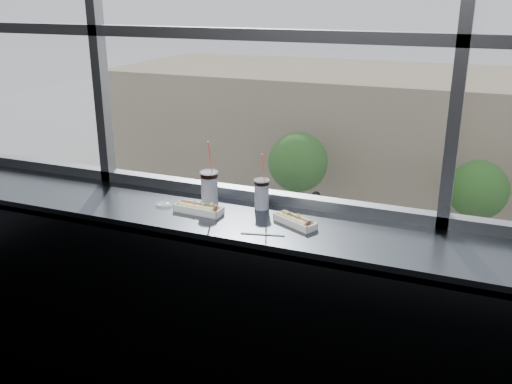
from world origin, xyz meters
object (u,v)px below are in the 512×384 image
at_px(pedestrian_b, 460,234).
at_px(soda_cup_left, 209,187).
at_px(pedestrian_a, 316,203).
at_px(car_near_a, 127,279).
at_px(hotdog_tray_left, 199,208).
at_px(hotdog_tray_right, 295,220).
at_px(wrapper, 164,204).
at_px(car_far_b, 500,267).
at_px(loose_straw, 263,234).
at_px(soda_cup_right, 262,193).
at_px(tree_center, 478,190).
at_px(tree_left, 298,163).
at_px(car_near_c, 434,343).
at_px(car_far_a, 250,226).
at_px(car_near_b, 222,300).

bearing_deg(pedestrian_b, soda_cup_left, 88.35).
bearing_deg(pedestrian_a, car_near_a, 158.51).
relative_size(hotdog_tray_left, car_near_a, 0.04).
height_order(hotdog_tray_left, hotdog_tray_right, hotdog_tray_left).
bearing_deg(wrapper, car_far_b, 82.93).
distance_m(loose_straw, pedestrian_a, 32.10).
bearing_deg(wrapper, soda_cup_right, 18.58).
height_order(hotdog_tray_right, pedestrian_b, hotdog_tray_right).
relative_size(car_far_b, pedestrian_b, 2.99).
bearing_deg(tree_center, hotdog_tray_right, -91.77).
height_order(car_near_a, tree_left, tree_left).
height_order(hotdog_tray_left, car_far_b, hotdog_tray_left).
xyz_separation_m(hotdog_tray_left, car_near_c, (0.59, 16.30, -10.92)).
bearing_deg(pedestrian_b, soda_cup_right, 88.93).
xyz_separation_m(soda_cup_right, tree_left, (-8.91, 28.12, -8.43)).
xyz_separation_m(wrapper, car_near_c, (0.81, 16.29, -10.90)).
relative_size(car_near_c, car_far_a, 1.15).
bearing_deg(car_near_a, tree_center, -42.65).
height_order(hotdog_tray_left, car_far_a, hotdog_tray_left).
bearing_deg(car_near_b, pedestrian_a, 0.85).
bearing_deg(soda_cup_right, pedestrian_b, 88.93).
bearing_deg(car_near_c, pedestrian_b, -6.75).
bearing_deg(car_far_b, car_near_c, 166.52).
distance_m(soda_cup_left, car_near_b, 21.14).
distance_m(soda_cup_left, pedestrian_a, 31.79).
distance_m(car_near_c, car_near_a, 13.19).
bearing_deg(hotdog_tray_left, car_near_b, 119.37).
bearing_deg(car_near_a, car_near_c, -83.26).
height_order(tree_left, tree_center, tree_left).
relative_size(soda_cup_right, tree_left, 0.06).
xyz_separation_m(car_near_a, tree_center, (14.00, 12.00, 2.23)).
relative_size(hotdog_tray_left, pedestrian_a, 0.12).
bearing_deg(wrapper, pedestrian_b, 87.89).
bearing_deg(pedestrian_a, car_far_b, -113.94).
bearing_deg(soda_cup_right, car_near_c, 88.92).
xyz_separation_m(loose_straw, wrapper, (-0.65, 0.16, 0.01)).
relative_size(soda_cup_right, loose_straw, 1.46).
distance_m(hotdog_tray_right, car_near_c, 19.59).
height_order(car_far_b, pedestrian_a, pedestrian_a).
bearing_deg(wrapper, car_near_c, 87.15).
xyz_separation_m(hotdog_tray_right, car_far_b, (2.26, 24.27, -11.13)).
distance_m(soda_cup_right, car_near_b, 21.19).
bearing_deg(car_far_b, pedestrian_b, 32.55).
distance_m(hotdog_tray_left, pedestrian_a, 31.87).
bearing_deg(loose_straw, wrapper, 152.05).
bearing_deg(wrapper, loose_straw, -13.96).
bearing_deg(wrapper, car_near_a, 127.24).
xyz_separation_m(soda_cup_left, car_near_b, (-7.91, 16.17, -11.07)).
relative_size(car_near_b, tree_center, 1.31).
height_order(wrapper, car_near_c, wrapper).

